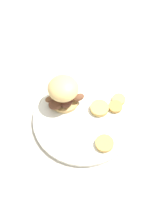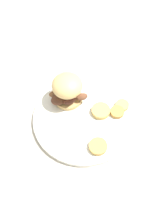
# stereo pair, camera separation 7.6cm
# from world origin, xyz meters

# --- Properties ---
(ground_plane) EXTENTS (4.00, 4.00, 0.00)m
(ground_plane) POSITION_xyz_m (0.00, 0.00, 0.00)
(ground_plane) COLOR #B2A899
(dinner_plate) EXTENTS (0.30, 0.30, 0.02)m
(dinner_plate) POSITION_xyz_m (0.00, 0.00, 0.01)
(dinner_plate) COLOR white
(dinner_plate) RESTS_ON ground_plane
(sandwich) EXTENTS (0.09, 0.12, 0.10)m
(sandwich) POSITION_xyz_m (-0.07, -0.04, 0.07)
(sandwich) COLOR tan
(sandwich) RESTS_ON dinner_plate
(potato_round_0) EXTENTS (0.06, 0.06, 0.01)m
(potato_round_0) POSITION_xyz_m (-0.01, 0.05, 0.02)
(potato_round_0) COLOR tan
(potato_round_0) RESTS_ON dinner_plate
(potato_round_1) EXTENTS (0.04, 0.04, 0.01)m
(potato_round_1) POSITION_xyz_m (-0.02, 0.12, 0.02)
(potato_round_1) COLOR tan
(potato_round_1) RESTS_ON dinner_plate
(potato_round_2) EXTENTS (0.05, 0.05, 0.01)m
(potato_round_2) POSITION_xyz_m (0.10, 0.03, 0.02)
(potato_round_2) COLOR tan
(potato_round_2) RESTS_ON dinner_plate
(potato_round_3) EXTENTS (0.04, 0.04, 0.01)m
(potato_round_3) POSITION_xyz_m (0.00, 0.10, 0.02)
(potato_round_3) COLOR #BC8942
(potato_round_3) RESTS_ON dinner_plate
(fork) EXTENTS (0.11, 0.14, 0.00)m
(fork) POSITION_xyz_m (0.17, -0.24, 0.00)
(fork) COLOR silver
(fork) RESTS_ON ground_plane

